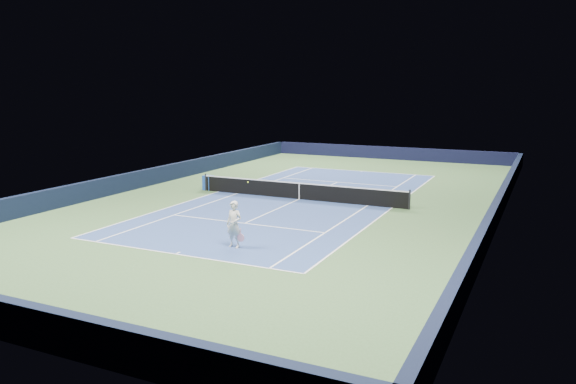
% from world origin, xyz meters
% --- Properties ---
extents(ground, '(40.00, 40.00, 0.00)m').
position_xyz_m(ground, '(0.00, 0.00, 0.00)').
color(ground, '#395930').
rests_on(ground, ground).
extents(wall_far, '(22.00, 0.35, 1.10)m').
position_xyz_m(wall_far, '(0.00, 19.82, 0.55)').
color(wall_far, black).
rests_on(wall_far, ground).
extents(wall_right, '(0.35, 40.00, 1.10)m').
position_xyz_m(wall_right, '(10.82, 0.00, 0.55)').
color(wall_right, black).
rests_on(wall_right, ground).
extents(wall_left, '(0.35, 40.00, 1.10)m').
position_xyz_m(wall_left, '(-10.82, 0.00, 0.55)').
color(wall_left, black).
rests_on(wall_left, ground).
extents(court_surface, '(10.97, 23.77, 0.01)m').
position_xyz_m(court_surface, '(0.00, 0.00, 0.00)').
color(court_surface, navy).
rests_on(court_surface, ground).
extents(baseline_far, '(10.97, 0.08, 0.00)m').
position_xyz_m(baseline_far, '(0.00, 11.88, 0.01)').
color(baseline_far, white).
rests_on(baseline_far, ground).
extents(baseline_near, '(10.97, 0.08, 0.00)m').
position_xyz_m(baseline_near, '(0.00, -11.88, 0.01)').
color(baseline_near, white).
rests_on(baseline_near, ground).
extents(sideline_doubles_right, '(0.08, 23.77, 0.00)m').
position_xyz_m(sideline_doubles_right, '(5.49, 0.00, 0.01)').
color(sideline_doubles_right, white).
rests_on(sideline_doubles_right, ground).
extents(sideline_doubles_left, '(0.08, 23.77, 0.00)m').
position_xyz_m(sideline_doubles_left, '(-5.49, 0.00, 0.01)').
color(sideline_doubles_left, white).
rests_on(sideline_doubles_left, ground).
extents(sideline_singles_right, '(0.08, 23.77, 0.00)m').
position_xyz_m(sideline_singles_right, '(4.12, 0.00, 0.01)').
color(sideline_singles_right, white).
rests_on(sideline_singles_right, ground).
extents(sideline_singles_left, '(0.08, 23.77, 0.00)m').
position_xyz_m(sideline_singles_left, '(-4.12, 0.00, 0.01)').
color(sideline_singles_left, white).
rests_on(sideline_singles_left, ground).
extents(service_line_far, '(8.23, 0.08, 0.00)m').
position_xyz_m(service_line_far, '(0.00, 6.40, 0.01)').
color(service_line_far, white).
rests_on(service_line_far, ground).
extents(service_line_near, '(8.23, 0.08, 0.00)m').
position_xyz_m(service_line_near, '(0.00, -6.40, 0.01)').
color(service_line_near, white).
rests_on(service_line_near, ground).
extents(center_service_line, '(0.08, 12.80, 0.00)m').
position_xyz_m(center_service_line, '(0.00, 0.00, 0.01)').
color(center_service_line, white).
rests_on(center_service_line, ground).
extents(center_mark_far, '(0.08, 0.30, 0.00)m').
position_xyz_m(center_mark_far, '(0.00, 11.73, 0.01)').
color(center_mark_far, white).
rests_on(center_mark_far, ground).
extents(center_mark_near, '(0.08, 0.30, 0.00)m').
position_xyz_m(center_mark_near, '(0.00, -11.73, 0.01)').
color(center_mark_near, white).
rests_on(center_mark_near, ground).
extents(tennis_net, '(12.90, 0.10, 1.07)m').
position_xyz_m(tennis_net, '(0.00, 0.00, 0.50)').
color(tennis_net, black).
rests_on(tennis_net, ground).
extents(sponsor_cube, '(0.63, 0.58, 0.92)m').
position_xyz_m(sponsor_cube, '(-6.40, 0.27, 0.46)').
color(sponsor_cube, '#1C47AD').
rests_on(sponsor_cube, ground).
extents(tennis_player, '(0.86, 1.30, 2.57)m').
position_xyz_m(tennis_player, '(1.62, -10.09, 0.96)').
color(tennis_player, silver).
rests_on(tennis_player, ground).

